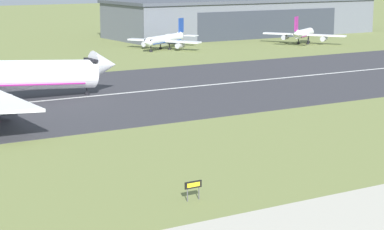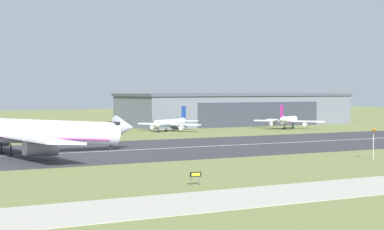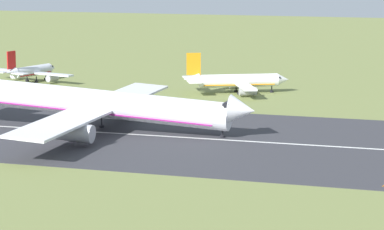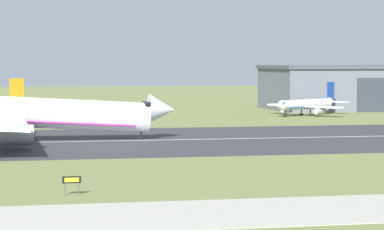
# 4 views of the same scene
# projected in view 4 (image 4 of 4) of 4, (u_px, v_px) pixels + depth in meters

# --- Properties ---
(ground_plane) EXTENTS (710.12, 710.12, 0.00)m
(ground_plane) POSITION_uv_depth(u_px,v_px,m) (45.00, 185.00, 89.99)
(ground_plane) COLOR olive
(runway_strip) EXTENTS (470.12, 50.55, 0.06)m
(runway_strip) POSITION_uv_depth(u_px,v_px,m) (30.00, 143.00, 137.07)
(runway_strip) COLOR #333338
(runway_strip) RESTS_ON ground_plane
(runway_centreline) EXTENTS (423.11, 0.70, 0.01)m
(runway_centreline) POSITION_uv_depth(u_px,v_px,m) (30.00, 142.00, 137.07)
(runway_centreline) COLOR silver
(runway_centreline) RESTS_ON runway_strip
(taxiway_road) EXTENTS (352.59, 13.84, 0.05)m
(taxiway_road) POSITION_uv_depth(u_px,v_px,m) (57.00, 219.00, 70.62)
(taxiway_road) COLOR #B2AD9E
(taxiway_road) RESTS_ON ground_plane
(airplane_parked_centre) EXTENTS (20.47, 18.82, 7.49)m
(airplane_parked_centre) POSITION_uv_depth(u_px,v_px,m) (306.00, 105.00, 205.34)
(airplane_parked_centre) COLOR silver
(airplane_parked_centre) RESTS_ON ground_plane
(airplane_parked_far_east) EXTENTS (23.43, 21.86, 8.88)m
(airplane_parked_far_east) POSITION_uv_depth(u_px,v_px,m) (59.00, 108.00, 187.22)
(airplane_parked_far_east) COLOR white
(airplane_parked_far_east) RESTS_ON ground_plane
(runway_sign) EXTENTS (1.73, 0.13, 1.78)m
(runway_sign) POSITION_uv_depth(u_px,v_px,m) (72.00, 181.00, 82.94)
(runway_sign) COLOR #4C4C51
(runway_sign) RESTS_ON ground_plane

